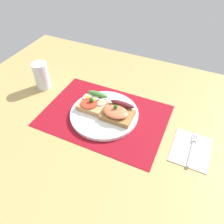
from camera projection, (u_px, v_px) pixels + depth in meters
The scene contains 8 objects.
ground_plane at pixel (105, 119), 80.39cm from camera, with size 120.00×90.00×3.20cm, color tan.
placemat at pixel (104, 115), 79.18cm from camera, with size 43.43×30.59×0.30cm, color maroon.
plate at pixel (104, 114), 78.63cm from camera, with size 24.24×24.24×1.27cm, color white.
sandwich_egg_tomato at pixel (93, 103), 79.69cm from camera, with size 9.34×9.29×4.17cm.
sandwich_salmon at pixel (117, 113), 75.47cm from camera, with size 10.61×9.42×5.14cm.
napkin at pixel (191, 149), 68.29cm from camera, with size 11.41×13.76×0.60cm, color white.
fork at pixel (193, 148), 68.06cm from camera, with size 1.62×13.70×0.32cm.
drinking_glass at pixel (42, 76), 87.71cm from camera, with size 5.92×5.92×11.00cm, color silver.
Camera 1 is at (25.87, -49.91, 55.98)cm, focal length 35.43 mm.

